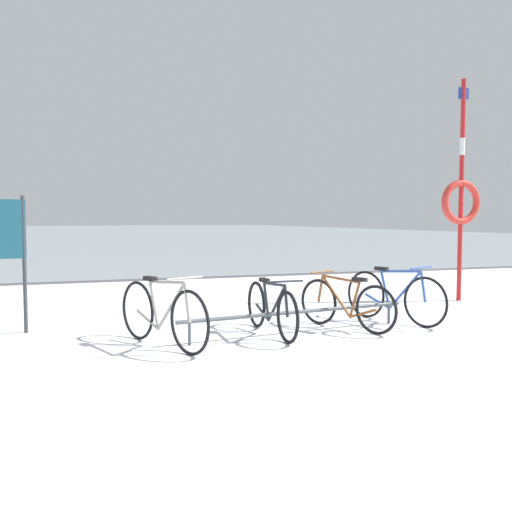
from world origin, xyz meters
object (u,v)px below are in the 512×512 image
at_px(bicycle_3, 394,296).
at_px(bicycle_2, 346,304).
at_px(rescue_post, 461,197).
at_px(bicycle_0, 162,314).
at_px(info_sign, 3,242).
at_px(bicycle_1, 271,308).

bearing_deg(bicycle_3, bicycle_2, -166.32).
height_order(bicycle_2, bicycle_3, bicycle_3).
bearing_deg(bicycle_2, rescue_post, 28.01).
distance_m(bicycle_2, rescue_post, 3.90).
bearing_deg(bicycle_0, info_sign, 143.09).
distance_m(bicycle_0, rescue_post, 6.16).
height_order(bicycle_3, rescue_post, rescue_post).
xyz_separation_m(bicycle_1, bicycle_2, (1.07, 0.02, 0.00)).
bearing_deg(info_sign, bicycle_1, -19.18).
relative_size(bicycle_3, rescue_post, 0.42).
height_order(bicycle_1, bicycle_3, bicycle_3).
bearing_deg(rescue_post, bicycle_2, -151.99).
height_order(bicycle_0, bicycle_2, bicycle_0).
relative_size(bicycle_0, info_sign, 0.95).
distance_m(bicycle_2, info_sign, 4.48).
height_order(bicycle_0, bicycle_3, bicycle_0).
xyz_separation_m(bicycle_0, bicycle_1, (1.42, 0.22, -0.05)).
bearing_deg(info_sign, bicycle_3, -9.65).
relative_size(bicycle_1, rescue_post, 0.43).
bearing_deg(rescue_post, bicycle_1, -158.05).
bearing_deg(bicycle_0, bicycle_1, 8.99).
xyz_separation_m(bicycle_0, rescue_post, (5.66, 1.93, 1.47)).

